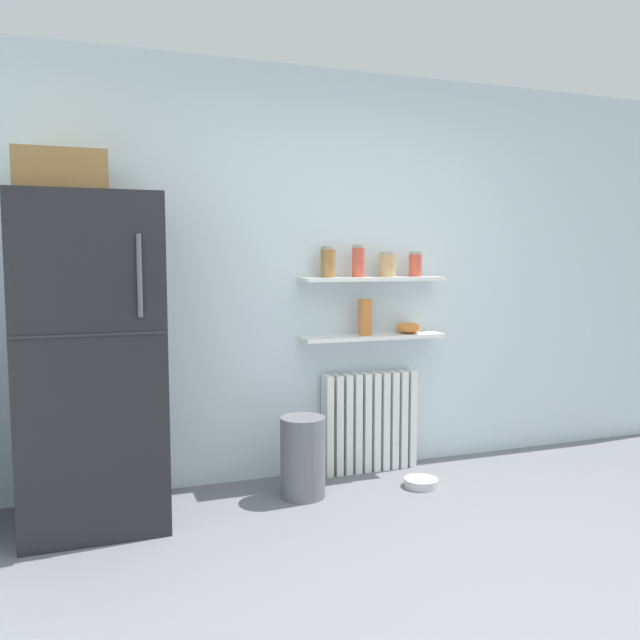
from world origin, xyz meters
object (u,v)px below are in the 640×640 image
vase (365,317)px  trash_bin (303,457)px  storage_jar_0 (328,262)px  storage_jar_3 (415,264)px  refrigerator (90,353)px  radiator (370,422)px  shelf_bowl (408,328)px  storage_jar_2 (387,264)px  pet_food_bowl (421,483)px  storage_jar_1 (358,261)px

vase → trash_bin: 0.99m
storage_jar_0 → vase: size_ratio=0.83×
trash_bin → storage_jar_3: bearing=17.7°
refrigerator → radiator: size_ratio=2.95×
storage_jar_0 → shelf_bowl: bearing=0.0°
storage_jar_2 → pet_food_bowl: 1.39m
radiator → shelf_bowl: 0.67m
storage_jar_1 → storage_jar_2: size_ratio=1.26×
refrigerator → storage_jar_2: bearing=7.4°
storage_jar_2 → storage_jar_3: storage_jar_3 is taller
pet_food_bowl → shelf_bowl: bearing=76.2°
refrigerator → storage_jar_1: refrigerator is taller
refrigerator → storage_jar_2: refrigerator is taller
storage_jar_3 → vase: bearing=-180.0°
radiator → storage_jar_1: bearing=-163.7°
shelf_bowl → pet_food_bowl: bearing=-103.8°
storage_jar_3 → vase: storage_jar_3 is taller
storage_jar_2 → pet_food_bowl: (0.07, -0.37, -1.34)m
refrigerator → storage_jar_3: bearing=6.6°
storage_jar_0 → trash_bin: bearing=-133.2°
trash_bin → vase: bearing=28.4°
storage_jar_1 → pet_food_bowl: bearing=-53.6°
storage_jar_1 → pet_food_bowl: 1.44m
storage_jar_3 → shelf_bowl: size_ratio=1.01×
storage_jar_2 → vase: (-0.15, 0.00, -0.34)m
pet_food_bowl → refrigerator: bearing=176.0°
storage_jar_2 → shelf_bowl: storage_jar_2 is taller
storage_jar_1 → trash_bin: bearing=-149.1°
shelf_bowl → pet_food_bowl: (-0.09, -0.37, -0.92)m
radiator → trash_bin: (-0.57, -0.31, -0.09)m
storage_jar_0 → storage_jar_1: bearing=0.0°
storage_jar_2 → trash_bin: size_ratio=0.34×
shelf_bowl → trash_bin: bearing=-161.4°
storage_jar_3 → pet_food_bowl: size_ratio=0.78×
radiator → pet_food_bowl: size_ratio=3.12×
storage_jar_3 → trash_bin: (-0.88, -0.28, -1.13)m
radiator → storage_jar_2: (0.10, -0.03, 1.04)m
storage_jar_2 → pet_food_bowl: storage_jar_2 is taller
storage_jar_0 → vase: storage_jar_0 is taller
radiator → storage_jar_2: 1.04m
radiator → pet_food_bowl: radiator is taller
storage_jar_1 → vase: bearing=0.0°
vase → storage_jar_0: bearing=180.0°
trash_bin → storage_jar_0: bearing=46.8°
storage_jar_2 → vase: bearing=180.0°
storage_jar_1 → storage_jar_3: size_ratio=1.26×
trash_bin → shelf_bowl: bearing=18.6°
shelf_bowl → trash_bin: size_ratio=0.34×
vase → shelf_bowl: (0.31, 0.00, -0.08)m
storage_jar_2 → shelf_bowl: size_ratio=1.01×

